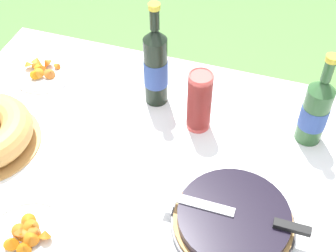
{
  "coord_description": "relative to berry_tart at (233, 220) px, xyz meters",
  "views": [
    {
      "loc": [
        0.26,
        -0.74,
        1.8
      ],
      "look_at": [
        -0.03,
        0.14,
        0.82
      ],
      "focal_mm": 50.0,
      "sensor_mm": 36.0,
      "label": 1
    }
  ],
  "objects": [
    {
      "name": "garden_table",
      "position": [
        -0.22,
        0.09,
        -0.1
      ],
      "size": [
        1.46,
        1.03,
        0.75
      ],
      "color": "brown",
      "rests_on": "ground_plane"
    },
    {
      "name": "tablecloth",
      "position": [
        -0.22,
        0.09,
        -0.04
      ],
      "size": [
        1.47,
        1.04,
        0.1
      ],
      "color": "white",
      "rests_on": "garden_table"
    },
    {
      "name": "cider_bottle_green",
      "position": [
        0.15,
        0.37,
        0.09
      ],
      "size": [
        0.08,
        0.08,
        0.31
      ],
      "color": "#2D562D",
      "rests_on": "tablecloth"
    },
    {
      "name": "berry_tart",
      "position": [
        0.0,
        0.0,
        0.0
      ],
      "size": [
        0.31,
        0.31,
        0.06
      ],
      "color": "#38383D",
      "rests_on": "tablecloth"
    },
    {
      "name": "snack_plate_near",
      "position": [
        -0.48,
        -0.19,
        -0.01
      ],
      "size": [
        0.22,
        0.22,
        0.06
      ],
      "color": "white",
      "rests_on": "tablecloth"
    },
    {
      "name": "snack_plate_left",
      "position": [
        -0.75,
        0.39,
        -0.01
      ],
      "size": [
        0.21,
        0.21,
        0.06
      ],
      "color": "white",
      "rests_on": "tablecloth"
    },
    {
      "name": "serving_knife",
      "position": [
        0.03,
        0.0,
        0.04
      ],
      "size": [
        0.38,
        0.03,
        0.01
      ],
      "rotation": [
        0.0,
        0.0,
        3.14
      ],
      "color": "silver",
      "rests_on": "berry_tart"
    },
    {
      "name": "cup_stack",
      "position": [
        -0.18,
        0.32,
        0.07
      ],
      "size": [
        0.07,
        0.07,
        0.2
      ],
      "color": "#E04C47",
      "rests_on": "tablecloth"
    },
    {
      "name": "juice_bottle_red",
      "position": [
        -0.34,
        0.39,
        0.11
      ],
      "size": [
        0.07,
        0.07,
        0.35
      ],
      "color": "black",
      "rests_on": "tablecloth"
    }
  ]
}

